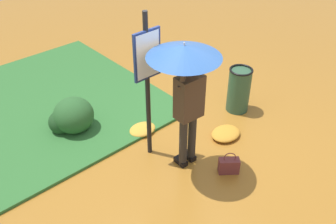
% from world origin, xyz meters
% --- Properties ---
extents(ground_plane, '(18.00, 18.00, 0.00)m').
position_xyz_m(ground_plane, '(0.00, 0.00, 0.00)').
color(ground_plane, '#9E6623').
extents(grass_verge, '(4.80, 4.00, 0.05)m').
position_xyz_m(grass_verge, '(1.54, -2.63, 0.03)').
color(grass_verge, '#2D662D').
rests_on(grass_verge, ground_plane).
extents(person_with_umbrella, '(0.96, 0.96, 2.04)m').
position_xyz_m(person_with_umbrella, '(0.26, 0.28, 1.55)').
color(person_with_umbrella, '#2D2823').
rests_on(person_with_umbrella, ground_plane).
extents(info_sign_post, '(0.44, 0.07, 2.30)m').
position_xyz_m(info_sign_post, '(0.44, -0.29, 1.44)').
color(info_sign_post, black).
rests_on(info_sign_post, ground_plane).
extents(handbag, '(0.32, 0.30, 0.37)m').
position_xyz_m(handbag, '(-0.13, 0.83, 0.13)').
color(handbag, brown).
rests_on(handbag, ground_plane).
extents(trash_bin, '(0.42, 0.42, 0.83)m').
position_xyz_m(trash_bin, '(-1.51, -0.15, 0.42)').
color(trash_bin, '#2D5138').
rests_on(trash_bin, ground_plane).
extents(shrub_cluster, '(0.74, 0.67, 0.60)m').
position_xyz_m(shrub_cluster, '(1.06, -1.60, 0.28)').
color(shrub_cluster, '#285628').
rests_on(shrub_cluster, ground_plane).
extents(leaf_pile_near_person, '(0.47, 0.38, 0.10)m').
position_xyz_m(leaf_pile_near_person, '(0.21, -0.77, 0.05)').
color(leaf_pile_near_person, gold).
rests_on(leaf_pile_near_person, ground_plane).
extents(leaf_pile_by_bench, '(0.53, 0.42, 0.12)m').
position_xyz_m(leaf_pile_by_bench, '(-0.75, 0.24, 0.06)').
color(leaf_pile_by_bench, '#C68428').
rests_on(leaf_pile_by_bench, ground_plane).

